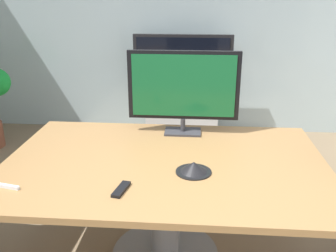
% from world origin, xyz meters
% --- Properties ---
extents(wall_back_glass_partition, '(6.01, 0.10, 2.62)m').
position_xyz_m(wall_back_glass_partition, '(0.00, 2.98, 1.31)').
color(wall_back_glass_partition, '#9EB2B7').
rests_on(wall_back_glass_partition, ground).
extents(conference_table, '(2.10, 1.39, 0.75)m').
position_xyz_m(conference_table, '(-0.14, 0.30, 0.59)').
color(conference_table, olive).
rests_on(conference_table, ground).
extents(tv_monitor, '(0.84, 0.18, 0.64)m').
position_xyz_m(tv_monitor, '(-0.05, 0.82, 1.11)').
color(tv_monitor, '#333338').
rests_on(tv_monitor, conference_table).
extents(wall_display_unit, '(1.20, 0.36, 1.31)m').
position_xyz_m(wall_display_unit, '(-0.13, 2.63, 0.44)').
color(wall_display_unit, '#B7BABC').
rests_on(wall_display_unit, ground).
extents(conference_phone, '(0.22, 0.22, 0.07)m').
position_xyz_m(conference_phone, '(0.05, 0.15, 0.78)').
color(conference_phone, black).
rests_on(conference_phone, conference_table).
extents(remote_control, '(0.08, 0.18, 0.02)m').
position_xyz_m(remote_control, '(-0.35, -0.11, 0.76)').
color(remote_control, black).
rests_on(remote_control, conference_table).
extents(whiteboard_marker, '(0.13, 0.05, 0.02)m').
position_xyz_m(whiteboard_marker, '(-0.99, -0.13, 0.76)').
color(whiteboard_marker, silver).
rests_on(whiteboard_marker, conference_table).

